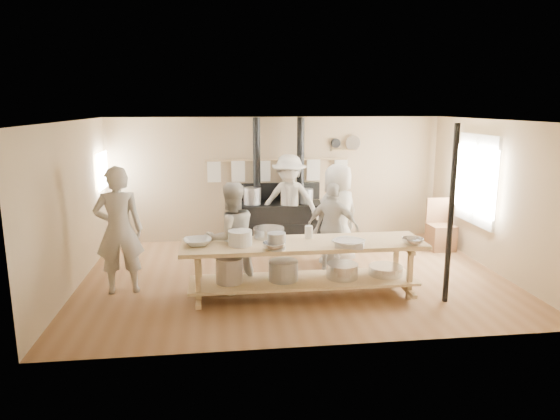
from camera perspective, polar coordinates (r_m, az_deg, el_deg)
The scene contains 24 objects.
ground at distance 8.51m, azimuth 1.61°, elevation -7.58°, with size 7.00×7.00×0.00m, color brown.
room_shell at distance 8.12m, azimuth 1.68°, elevation 3.28°, with size 7.00×7.00×7.00m.
window_right at distance 9.83m, azimuth 21.57°, elevation 3.24°, with size 0.09×1.50×1.65m.
left_opening at distance 10.25m, azimuth -19.61°, elevation 4.28°, with size 0.00×0.90×0.90m.
stove at distance 10.38m, azimuth -0.16°, elevation -0.99°, with size 1.90×0.75×2.60m.
towel_rail at distance 10.48m, azimuth -0.31°, elevation 4.92°, with size 3.00×0.04×0.47m.
back_wall_shelf at distance 10.74m, azimuth 7.51°, elevation 7.34°, with size 0.63×0.14×0.32m.
prep_table at distance 7.50m, azimuth 2.60°, elevation -6.11°, with size 3.60×0.90×0.85m.
support_post at distance 7.51m, azimuth 18.94°, elevation -0.58°, with size 0.08×0.08×2.60m, color black.
cook_far_left at distance 7.93m, azimuth -17.93°, elevation -2.22°, with size 0.72×0.47×1.97m, color beige.
cook_left at distance 7.64m, azimuth -5.59°, elevation -3.19°, with size 0.83×0.65×1.71m, color beige.
cook_center at distance 8.99m, azimuth 6.59°, elevation -0.55°, with size 0.89×0.58×1.82m, color beige.
cook_right at distance 8.69m, azimuth 6.06°, elevation -1.94°, with size 0.90×0.38×1.54m, color beige.
cook_by_window at distance 10.03m, azimuth 1.04°, elevation 1.00°, with size 1.22×0.70×1.88m, color beige.
chair at distance 10.47m, azimuth 17.88°, elevation -2.71°, with size 0.48×0.48×1.02m.
bowl_white_a at distance 7.32m, azimuth -9.40°, elevation -3.62°, with size 0.40×0.40×0.10m, color white.
bowl_steel_a at distance 7.02m, azimuth -0.66°, elevation -4.13°, with size 0.33×0.33×0.10m, color silver.
bowl_white_b at distance 7.21m, azimuth 7.84°, elevation -3.79°, with size 0.43×0.43×0.10m, color white.
bowl_steel_b at distance 7.51m, azimuth 14.90°, elevation -3.49°, with size 0.31×0.31×0.10m, color silver.
roasting_pan at distance 7.22m, azimuth 7.98°, elevation -3.85°, with size 0.40×0.27×0.09m, color #B2B2B7.
mixing_bowl_large at distance 7.64m, azimuth -1.29°, elevation -2.60°, with size 0.48×0.48×0.15m, color silver.
bucket_galv at distance 7.00m, azimuth -0.40°, elevation -3.59°, with size 0.26×0.26×0.24m, color gray.
deep_bowl_enamel at distance 7.24m, azimuth -4.58°, elevation -3.20°, with size 0.35×0.35×0.22m, color white.
pitcher at distance 7.61m, azimuth 3.31°, elevation -2.53°, with size 0.12×0.12×0.19m, color white.
Camera 1 is at (-1.22, -7.93, 2.84)m, focal length 32.00 mm.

